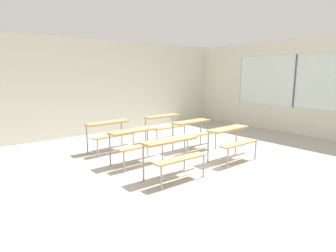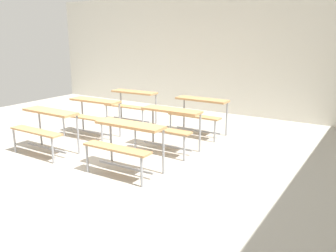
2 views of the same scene
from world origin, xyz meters
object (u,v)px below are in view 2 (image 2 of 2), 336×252
desk_bench_r1c0 (92,109)px  desk_bench_r1c1 (168,120)px  desk_bench_r0c0 (46,122)px  desk_bench_r2c1 (199,108)px  desk_bench_r0c1 (125,137)px  desk_bench_r2c0 (132,99)px

desk_bench_r1c0 → desk_bench_r1c1: 1.78m
desk_bench_r0c0 → desk_bench_r1c0: same height
desk_bench_r1c0 → desk_bench_r2c1: same height
desk_bench_r0c1 → desk_bench_r2c0: size_ratio=0.99×
desk_bench_r2c1 → desk_bench_r1c1: bearing=-89.0°
desk_bench_r1c0 → desk_bench_r0c0: bearing=-88.8°
desk_bench_r1c1 → desk_bench_r2c0: same height
desk_bench_r0c0 → desk_bench_r1c1: size_ratio=1.01×
desk_bench_r0c1 → desk_bench_r2c1: (-0.03, 2.40, 0.00)m
desk_bench_r0c0 → desk_bench_r2c1: 2.96m
desk_bench_r1c0 → desk_bench_r2c0: bearing=87.0°
desk_bench_r0c0 → desk_bench_r1c0: (-0.07, 1.18, 0.00)m
desk_bench_r1c1 → desk_bench_r2c1: 1.20m
desk_bench_r1c1 → desk_bench_r2c0: 2.14m
desk_bench_r0c0 → desk_bench_r2c0: same height
desk_bench_r1c1 → desk_bench_r2c1: size_ratio=1.00×
desk_bench_r0c1 → desk_bench_r1c1: bearing=90.1°
desk_bench_r2c1 → desk_bench_r0c1: bearing=-88.9°
desk_bench_r0c0 → desk_bench_r1c1: bearing=36.2°
desk_bench_r0c0 → desk_bench_r0c1: (1.73, 0.02, 0.00)m
desk_bench_r0c0 → desk_bench_r1c0: 1.18m
desk_bench_r2c0 → desk_bench_r2c1: (1.75, -0.02, 0.00)m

